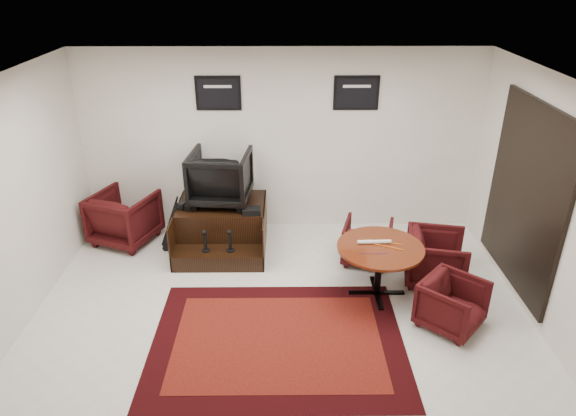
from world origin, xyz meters
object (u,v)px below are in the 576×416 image
object	(u,v)px
table_chair_window	(436,256)
table_chair_corner	(452,302)
armchair_side	(124,215)
table_chair_back	(367,240)
meeting_table	(380,253)
shine_podium	(222,227)
shine_chair	(220,174)

from	to	relation	value
table_chair_window	table_chair_corner	xyz separation A→B (m)	(-0.06, -0.95, -0.05)
armchair_side	table_chair_back	distance (m)	3.63
meeting_table	table_chair_back	world-z (taller)	meeting_table
armchair_side	table_chair_corner	bearing A→B (deg)	175.59
shine_podium	armchair_side	world-z (taller)	armchair_side
meeting_table	table_chair_corner	size ratio (longest dim) A/B	1.61
shine_chair	table_chair_back	xyz separation A→B (m)	(2.09, -0.59, -0.76)
meeting_table	table_chair_corner	xyz separation A→B (m)	(0.75, -0.64, -0.28)
armchair_side	table_chair_corner	world-z (taller)	armchair_side
shine_chair	table_chair_window	xyz separation A→B (m)	(2.92, -1.11, -0.71)
shine_chair	table_chair_window	world-z (taller)	shine_chair
table_chair_window	table_chair_corner	world-z (taller)	table_chair_window
shine_podium	shine_chair	size ratio (longest dim) A/B	1.53
table_chair_window	table_chair_corner	bearing A→B (deg)	-172.21
shine_podium	armchair_side	distance (m)	1.50
table_chair_corner	shine_podium	bearing A→B (deg)	98.02
armchair_side	meeting_table	distance (m)	3.87
shine_chair	table_chair_corner	size ratio (longest dim) A/B	1.29
shine_podium	table_chair_corner	size ratio (longest dim) A/B	1.99
shine_podium	table_chair_back	xyz separation A→B (m)	(2.09, -0.46, 0.03)
shine_podium	armchair_side	size ratio (longest dim) A/B	1.53
table_chair_back	table_chair_corner	world-z (taller)	same
shine_chair	table_chair_window	distance (m)	3.20
shine_chair	meeting_table	distance (m)	2.58
shine_chair	armchair_side	bearing A→B (deg)	4.98
shine_chair	table_chair_back	distance (m)	2.30
table_chair_back	table_chair_corner	bearing A→B (deg)	133.01
shine_podium	armchair_side	bearing A→B (deg)	173.79
table_chair_window	table_chair_corner	size ratio (longest dim) A/B	1.14
shine_podium	shine_chair	xyz separation A→B (m)	(0.00, 0.14, 0.79)
shine_chair	meeting_table	bearing A→B (deg)	152.07
shine_podium	meeting_table	size ratio (longest dim) A/B	1.23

